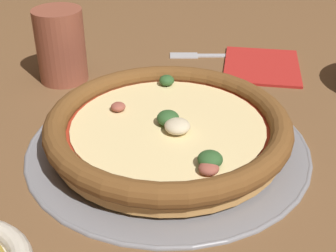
{
  "coord_description": "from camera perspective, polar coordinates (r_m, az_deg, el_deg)",
  "views": [
    {
      "loc": [
        0.43,
        0.11,
        0.3
      ],
      "look_at": [
        0.0,
        0.0,
        0.03
      ],
      "focal_mm": 50.0,
      "sensor_mm": 36.0,
      "label": 1
    }
  ],
  "objects": [
    {
      "name": "ground_plane",
      "position": [
        0.54,
        0.0,
        -2.5
      ],
      "size": [
        3.0,
        3.0,
        0.0
      ],
      "primitive_type": "plane",
      "color": "brown"
    },
    {
      "name": "pizza_tray",
      "position": [
        0.53,
        0.0,
        -2.16
      ],
      "size": [
        0.32,
        0.32,
        0.01
      ],
      "color": "gray",
      "rests_on": "ground_plane"
    },
    {
      "name": "pizza",
      "position": [
        0.52,
        0.01,
        -0.15
      ],
      "size": [
        0.27,
        0.27,
        0.04
      ],
      "color": "tan",
      "rests_on": "pizza_tray"
    },
    {
      "name": "drinking_cup",
      "position": [
        0.69,
        -12.94,
        9.53
      ],
      "size": [
        0.07,
        0.07,
        0.1
      ],
      "color": "brown",
      "rests_on": "ground_plane"
    },
    {
      "name": "napkin",
      "position": [
        0.74,
        11.37,
        7.33
      ],
      "size": [
        0.15,
        0.13,
        0.01
      ],
      "rotation": [
        0.0,
        0.0,
        0.1
      ],
      "color": "#B2231E",
      "rests_on": "ground_plane"
    },
    {
      "name": "fork",
      "position": [
        0.77,
        5.67,
        8.6
      ],
      "size": [
        0.06,
        0.17,
        0.0
      ],
      "rotation": [
        0.0,
        0.0,
        11.25
      ],
      "color": "#B7B7BC",
      "rests_on": "ground_plane"
    }
  ]
}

